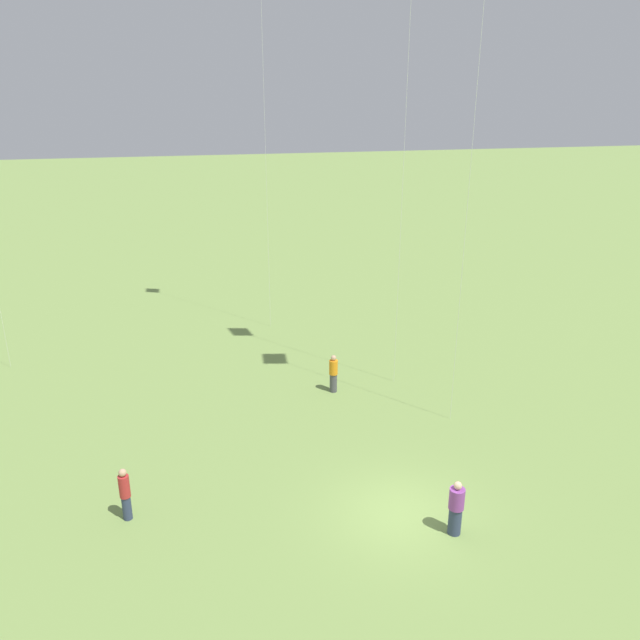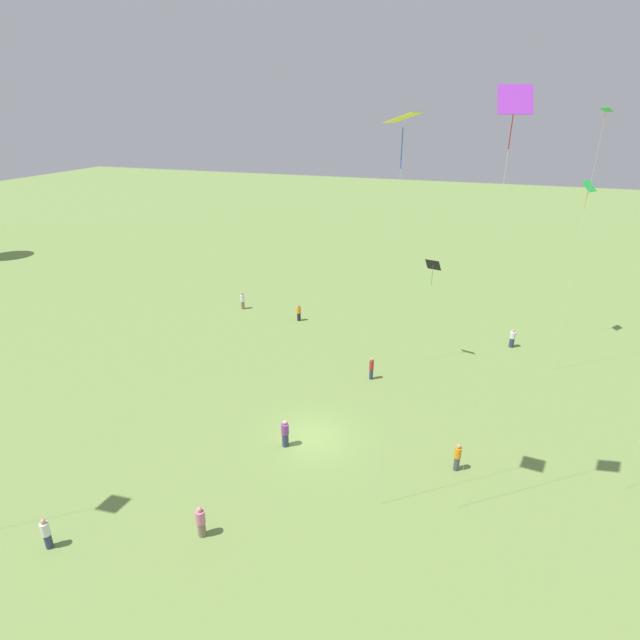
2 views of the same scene
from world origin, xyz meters
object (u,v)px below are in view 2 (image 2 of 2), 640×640
person_0 (457,457)px  person_6 (243,301)px  kite_3 (433,267)px  kite_6 (402,138)px  kite_5 (588,192)px  person_3 (46,534)px  kite_2 (513,120)px  person_4 (201,522)px  person_5 (299,313)px  person_8 (371,368)px  kite_1 (600,140)px  person_2 (285,434)px  person_1 (512,338)px

person_0 → person_6: bearing=-81.6°
kite_3 → kite_6: 19.57m
kite_5 → person_3: bearing=-134.4°
person_6 → kite_2: kite_2 is taller
kite_6 → person_4: bearing=-0.5°
kite_6 → kite_2: bearing=162.4°
kite_5 → person_4: bearing=-128.9°
person_5 → person_8: person_8 is taller
person_3 → kite_3: kite_3 is taller
kite_2 → kite_5: (23.75, -6.78, -5.71)m
person_6 → kite_6: (-22.05, -18.96, 16.88)m
person_3 → kite_1: kite_1 is taller
person_2 → person_4: (-7.61, 1.16, -0.03)m
person_0 → kite_2: 17.78m
person_1 → person_3: person_3 is taller
person_5 → kite_3: size_ratio=0.19×
person_4 → kite_5: size_ratio=0.13×
person_1 → person_8: size_ratio=0.92×
kite_3 → kite_6: kite_6 is taller
kite_5 → kite_2: bearing=-113.1°
kite_1 → person_0: bearing=163.2°
person_6 → kite_1: kite_1 is taller
person_0 → person_1: 17.83m
person_3 → person_4: bearing=125.5°
person_5 → person_3: bearing=-144.0°
person_1 → person_4: size_ratio=0.96×
kite_3 → kite_6: (-16.83, -0.03, 9.98)m
kite_3 → kite_5: 14.14m
person_1 → person_5: bearing=-7.7°
person_0 → person_2: person_2 is taller
kite_1 → kite_3: 13.35m
kite_2 → person_3: bearing=-119.2°
person_0 → kite_2: bearing=53.7°
person_8 → kite_5: bearing=-30.9°
person_1 → kite_1: size_ratio=0.09×
person_1 → kite_5: size_ratio=0.12×
person_5 → person_2: bearing=-122.7°
person_5 → kite_3: 14.91m
kite_1 → person_2: bearing=140.2°
person_4 → person_6: size_ratio=1.00×
person_5 → kite_2: 31.28m
person_4 → kite_5: (29.49, -18.19, 11.85)m
person_6 → kite_2: 35.63m
person_5 → person_1: bearing=-49.8°
person_6 → person_4: bearing=132.6°
person_8 → kite_2: bearing=-129.9°
person_8 → kite_3: (4.46, -3.38, 6.85)m
person_3 → kite_1: (25.92, -23.57, 16.02)m
person_0 → person_1: size_ratio=1.05×
person_4 → kite_1: bearing=147.8°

